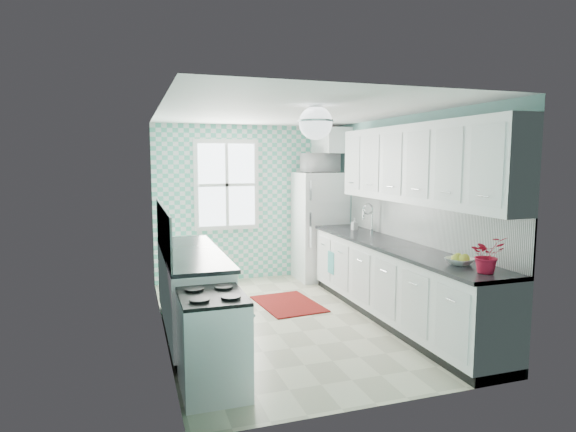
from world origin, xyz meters
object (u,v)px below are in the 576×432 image
object	(u,v)px
ceiling_light	(316,123)
microwave	(320,163)
fridge	(320,226)
potted_plant	(487,255)
fruit_bowl	(460,261)
stove	(213,341)
sink	(360,233)

from	to	relation	value
ceiling_light	microwave	size ratio (longest dim) A/B	0.63
fridge	potted_plant	world-z (taller)	fridge
fridge	microwave	xyz separation A→B (m)	(0.00, 0.00, 1.03)
fruit_bowl	fridge	bearing A→B (deg)	91.52
ceiling_light	stove	distance (m)	2.35
stove	sink	distance (m)	3.22
stove	microwave	xyz separation A→B (m)	(2.31, 3.34, 1.46)
ceiling_light	fridge	bearing A→B (deg)	67.01
potted_plant	ceiling_light	bearing A→B (deg)	136.10
fridge	fruit_bowl	distance (m)	3.41
sink	fruit_bowl	distance (m)	2.15
fridge	potted_plant	size ratio (longest dim) A/B	5.23
potted_plant	sink	bearing A→B (deg)	89.92
fridge	potted_plant	distance (m)	3.78
ceiling_light	fridge	xyz separation A→B (m)	(1.11, 2.62, -1.45)
stove	fruit_bowl	distance (m)	2.46
stove	fruit_bowl	xyz separation A→B (m)	(2.40, -0.07, 0.54)
fridge	microwave	size ratio (longest dim) A/B	3.13
stove	potted_plant	world-z (taller)	potted_plant
fridge	microwave	world-z (taller)	microwave
fruit_bowl	microwave	world-z (taller)	microwave
ceiling_light	potted_plant	world-z (taller)	ceiling_light
ceiling_light	fruit_bowl	xyz separation A→B (m)	(1.20, -0.79, -1.35)
fruit_bowl	potted_plant	world-z (taller)	potted_plant
potted_plant	microwave	size ratio (longest dim) A/B	0.60
sink	microwave	xyz separation A→B (m)	(-0.09, 1.26, 0.97)
fridge	fruit_bowl	bearing A→B (deg)	-86.87
microwave	sink	bearing A→B (deg)	92.04
potted_plant	fridge	bearing A→B (deg)	91.37
sink	microwave	size ratio (longest dim) A/B	0.98
sink	fruit_bowl	size ratio (longest dim) A/B	2.09
fridge	fruit_bowl	size ratio (longest dim) A/B	6.69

